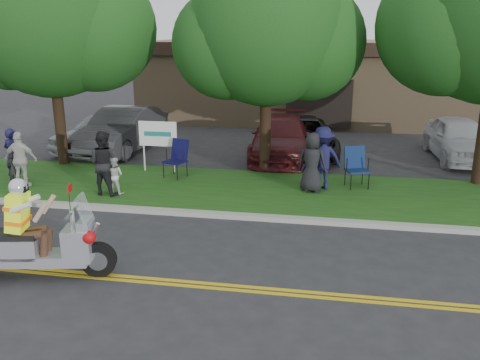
% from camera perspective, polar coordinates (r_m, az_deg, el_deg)
% --- Properties ---
extents(ground, '(120.00, 120.00, 0.00)m').
position_cam_1_polar(ground, '(10.16, -5.39, -10.22)').
color(ground, '#28282B').
rests_on(ground, ground).
extents(centerline_near, '(60.00, 0.10, 0.01)m').
position_cam_1_polar(centerline_near, '(9.67, -6.31, -11.70)').
color(centerline_near, gold).
rests_on(centerline_near, ground).
extents(centerline_far, '(60.00, 0.10, 0.01)m').
position_cam_1_polar(centerline_far, '(9.80, -6.05, -11.27)').
color(centerline_far, gold).
rests_on(centerline_far, ground).
extents(curb, '(60.00, 0.25, 0.12)m').
position_cam_1_polar(curb, '(12.86, -1.82, -3.97)').
color(curb, '#A8A89E').
rests_on(curb, ground).
extents(grass_verge, '(60.00, 4.00, 0.10)m').
position_cam_1_polar(grass_verge, '(14.85, -0.12, -1.12)').
color(grass_verge, '#194512').
rests_on(grass_verge, ground).
extents(commercial_building, '(18.00, 8.20, 4.00)m').
position_cam_1_polar(commercial_building, '(27.83, 9.16, 11.08)').
color(commercial_building, '#9E7F5B').
rests_on(commercial_building, ground).
extents(tree_left, '(6.62, 5.40, 7.78)m').
position_cam_1_polar(tree_left, '(18.12, -20.38, 16.47)').
color(tree_left, '#332114').
rests_on(tree_left, ground).
extents(tree_mid, '(5.88, 4.80, 7.05)m').
position_cam_1_polar(tree_mid, '(16.08, 3.22, 16.06)').
color(tree_mid, '#332114').
rests_on(tree_mid, ground).
extents(business_sign, '(1.25, 0.06, 1.75)m').
position_cam_1_polar(business_sign, '(16.59, -9.20, 4.83)').
color(business_sign, silver).
rests_on(business_sign, ground).
extents(trike_scooter, '(3.00, 1.25, 1.97)m').
position_cam_1_polar(trike_scooter, '(10.45, -22.76, -6.60)').
color(trike_scooter, black).
rests_on(trike_scooter, ground).
extents(lawn_chair_a, '(0.81, 0.82, 1.18)m').
position_cam_1_polar(lawn_chair_a, '(16.02, -7.03, 2.71)').
color(lawn_chair_a, black).
rests_on(lawn_chair_a, grass_verge).
extents(lawn_chair_b, '(0.79, 0.81, 1.18)m').
position_cam_1_polar(lawn_chair_b, '(15.28, 12.89, 1.74)').
color(lawn_chair_b, black).
rests_on(lawn_chair_b, grass_verge).
extents(spectator_adult_left, '(0.64, 0.46, 1.63)m').
position_cam_1_polar(spectator_adult_left, '(16.82, -24.11, 2.58)').
color(spectator_adult_left, '#191843').
rests_on(spectator_adult_left, grass_verge).
extents(spectator_adult_mid, '(0.96, 0.80, 1.80)m').
position_cam_1_polar(spectator_adult_mid, '(14.59, -15.09, 1.86)').
color(spectator_adult_mid, black).
rests_on(spectator_adult_mid, grass_verge).
extents(spectator_adult_right, '(1.00, 0.49, 1.66)m').
position_cam_1_polar(spectator_adult_right, '(16.08, -23.39, 2.12)').
color(spectator_adult_right, beige).
rests_on(spectator_adult_right, grass_verge).
extents(spectator_chair_a, '(1.35, 1.10, 1.83)m').
position_cam_1_polar(spectator_chair_a, '(14.76, 9.22, 2.43)').
color(spectator_chair_a, '#171842').
rests_on(spectator_chair_a, grass_verge).
extents(spectator_chair_b, '(0.95, 0.74, 1.72)m').
position_cam_1_polar(spectator_chair_b, '(14.49, 8.09, 2.00)').
color(spectator_chair_b, black).
rests_on(spectator_chair_b, grass_verge).
extents(child_left, '(0.44, 0.41, 1.01)m').
position_cam_1_polar(child_left, '(16.42, -24.07, 1.16)').
color(child_left, black).
rests_on(child_left, grass_verge).
extents(child_right, '(0.54, 0.43, 1.06)m').
position_cam_1_polar(child_right, '(14.63, -13.93, 0.48)').
color(child_right, silver).
rests_on(child_right, grass_verge).
extents(parked_car_far_left, '(3.46, 4.80, 1.52)m').
position_cam_1_polar(parked_car_far_left, '(20.54, -15.06, 5.31)').
color(parked_car_far_left, '#ADAFB5').
rests_on(parked_car_far_left, ground).
extents(parked_car_left, '(2.11, 5.21, 1.68)m').
position_cam_1_polar(parked_car_left, '(20.16, -13.05, 5.48)').
color(parked_car_left, '#303033').
rests_on(parked_car_left, ground).
extents(parked_car_mid, '(3.14, 5.38, 1.41)m').
position_cam_1_polar(parked_car_mid, '(19.27, 6.90, 4.87)').
color(parked_car_mid, black).
rests_on(parked_car_mid, ground).
extents(parked_car_right, '(2.32, 5.25, 1.50)m').
position_cam_1_polar(parked_car_right, '(18.74, 4.65, 4.75)').
color(parked_car_right, '#451013').
rests_on(parked_car_right, ground).
extents(parked_car_far_right, '(2.02, 4.61, 1.54)m').
position_cam_1_polar(parked_car_far_right, '(20.09, 23.36, 4.31)').
color(parked_car_far_right, silver).
rests_on(parked_car_far_right, ground).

